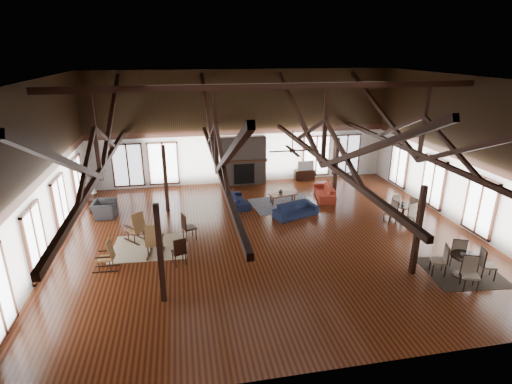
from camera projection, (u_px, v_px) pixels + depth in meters
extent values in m
plane|color=#622F14|center=(270.00, 237.00, 15.72)|extent=(16.00, 16.00, 0.00)
cube|color=black|center=(272.00, 79.00, 13.67)|extent=(16.00, 14.00, 0.02)
cube|color=silver|center=(242.00, 128.00, 21.16)|extent=(16.00, 0.02, 6.00)
cube|color=silver|center=(347.00, 254.00, 8.23)|extent=(16.00, 0.02, 6.00)
cube|color=silver|center=(37.00, 176.00, 13.28)|extent=(0.02, 14.00, 6.00)
cube|color=silver|center=(464.00, 153.00, 16.11)|extent=(0.02, 14.00, 6.00)
cube|color=black|center=(272.00, 87.00, 13.76)|extent=(15.60, 0.18, 0.22)
cube|color=black|center=(100.00, 171.00, 13.62)|extent=(0.16, 13.70, 0.18)
cube|color=black|center=(95.00, 132.00, 13.16)|extent=(0.14, 0.14, 2.70)
cube|color=black|center=(111.00, 118.00, 16.43)|extent=(0.15, 7.07, 3.12)
cube|color=black|center=(69.00, 164.00, 9.97)|extent=(0.15, 7.07, 3.12)
cube|color=black|center=(217.00, 165.00, 14.32)|extent=(0.16, 13.70, 0.18)
cube|color=black|center=(216.00, 128.00, 13.86)|extent=(0.14, 0.14, 2.70)
cube|color=black|center=(208.00, 115.00, 17.14)|extent=(0.15, 7.07, 3.12)
cube|color=black|center=(228.00, 156.00, 10.68)|extent=(0.15, 7.07, 3.12)
cube|color=black|center=(323.00, 159.00, 15.03)|extent=(0.16, 13.70, 0.18)
cube|color=black|center=(325.00, 124.00, 14.57)|extent=(0.14, 0.14, 2.70)
cube|color=black|center=(298.00, 113.00, 17.85)|extent=(0.15, 7.07, 3.12)
cube|color=black|center=(367.00, 150.00, 11.38)|extent=(0.15, 7.07, 3.12)
cube|color=black|center=(419.00, 154.00, 15.74)|extent=(0.16, 13.70, 0.18)
cube|color=black|center=(424.00, 120.00, 15.28)|extent=(0.14, 0.14, 2.70)
cube|color=black|center=(380.00, 110.00, 18.55)|extent=(0.15, 7.07, 3.12)
cube|color=black|center=(490.00, 144.00, 12.09)|extent=(0.15, 7.07, 3.12)
cube|color=black|center=(160.00, 254.00, 11.26)|extent=(0.16, 0.16, 3.05)
cube|color=black|center=(418.00, 231.00, 12.67)|extent=(0.16, 0.16, 3.05)
cube|color=black|center=(166.00, 179.00, 17.72)|extent=(0.16, 0.16, 3.05)
cube|color=black|center=(336.00, 169.00, 19.14)|extent=(0.16, 0.16, 3.05)
cube|color=#685A4F|center=(243.00, 161.00, 21.44)|extent=(2.40, 0.62, 2.60)
cube|color=black|center=(244.00, 174.00, 21.37)|extent=(1.10, 0.06, 1.10)
cube|color=#34190F|center=(244.00, 161.00, 21.17)|extent=(2.50, 0.20, 0.12)
cylinder|color=black|center=(293.00, 141.00, 13.50)|extent=(0.04, 0.04, 0.70)
cylinder|color=black|center=(292.00, 151.00, 13.62)|extent=(0.20, 0.20, 0.10)
cube|color=black|center=(305.00, 150.00, 13.70)|extent=(0.70, 0.12, 0.02)
cube|color=black|center=(289.00, 148.00, 14.04)|extent=(0.12, 0.70, 0.02)
cube|color=black|center=(280.00, 151.00, 13.54)|extent=(0.70, 0.12, 0.02)
cube|color=black|center=(296.00, 154.00, 13.21)|extent=(0.12, 0.70, 0.02)
imported|color=#16203E|center=(296.00, 210.00, 17.55)|extent=(2.14, 1.41, 0.58)
imported|color=#171F40|center=(239.00, 200.00, 18.79)|extent=(1.86, 0.90, 0.52)
imported|color=#A93220|center=(325.00, 192.00, 19.75)|extent=(2.18, 1.18, 0.60)
cube|color=brown|center=(283.00, 194.00, 18.98)|extent=(1.38, 0.92, 0.06)
cube|color=brown|center=(273.00, 201.00, 18.77)|extent=(0.06, 0.06, 0.42)
cube|color=brown|center=(271.00, 198.00, 19.16)|extent=(0.06, 0.06, 0.42)
cube|color=brown|center=(295.00, 200.00, 18.96)|extent=(0.06, 0.06, 0.42)
cube|color=brown|center=(292.00, 197.00, 19.35)|extent=(0.06, 0.06, 0.42)
imported|color=#B2B2B2|center=(281.00, 191.00, 18.98)|extent=(0.24, 0.24, 0.20)
imported|color=#2A2A2C|center=(104.00, 209.00, 17.51)|extent=(1.14, 1.01, 0.70)
cube|color=black|center=(95.00, 205.00, 18.08)|extent=(0.45, 0.45, 0.60)
cylinder|color=black|center=(94.00, 195.00, 17.91)|extent=(0.08, 0.08, 0.36)
cone|color=beige|center=(93.00, 190.00, 17.83)|extent=(0.32, 0.32, 0.26)
cube|color=brown|center=(136.00, 230.00, 15.27)|extent=(0.72, 0.72, 0.05)
cube|color=brown|center=(138.00, 223.00, 15.01)|extent=(0.53, 0.49, 0.75)
cube|color=black|center=(132.00, 242.00, 15.25)|extent=(0.65, 0.73, 0.05)
cube|color=black|center=(141.00, 238.00, 15.57)|extent=(0.65, 0.73, 0.05)
cube|color=brown|center=(155.00, 242.00, 14.24)|extent=(0.60, 0.58, 0.06)
cube|color=brown|center=(153.00, 236.00, 13.89)|extent=(0.56, 0.28, 0.77)
cube|color=black|center=(150.00, 253.00, 14.38)|extent=(0.19, 0.94, 0.06)
cube|color=black|center=(162.00, 253.00, 14.40)|extent=(0.19, 0.94, 0.06)
cube|color=brown|center=(105.00, 259.00, 13.28)|extent=(0.47, 0.49, 0.05)
cube|color=brown|center=(111.00, 250.00, 13.20)|extent=(0.21, 0.47, 0.67)
cube|color=black|center=(105.00, 271.00, 13.23)|extent=(0.82, 0.10, 0.05)
cube|color=black|center=(108.00, 266.00, 13.59)|extent=(0.82, 0.10, 0.05)
cube|color=black|center=(189.00, 228.00, 15.35)|extent=(0.59, 0.59, 0.06)
cube|color=black|center=(184.00, 222.00, 15.15)|extent=(0.19, 0.45, 0.61)
cylinder|color=black|center=(190.00, 233.00, 15.43)|extent=(0.04, 0.04, 0.50)
cube|color=black|center=(179.00, 252.00, 13.58)|extent=(0.54, 0.54, 0.05)
cube|color=black|center=(180.00, 247.00, 13.32)|extent=(0.43, 0.16, 0.57)
cylinder|color=black|center=(179.00, 258.00, 13.66)|extent=(0.04, 0.04, 0.47)
cylinder|color=black|center=(464.00, 256.00, 12.79)|extent=(0.85, 0.85, 0.04)
cylinder|color=black|center=(462.00, 266.00, 12.91)|extent=(0.10, 0.10, 0.71)
cylinder|color=black|center=(461.00, 275.00, 13.03)|extent=(0.51, 0.51, 0.04)
cylinder|color=black|center=(404.00, 206.00, 17.02)|extent=(0.79, 0.79, 0.04)
cylinder|color=black|center=(403.00, 213.00, 17.13)|extent=(0.10, 0.10, 0.65)
cylinder|color=black|center=(402.00, 220.00, 17.24)|extent=(0.47, 0.47, 0.04)
imported|color=#B2B2B2|center=(462.00, 254.00, 12.78)|extent=(0.14, 0.14, 0.09)
imported|color=#B2B2B2|center=(403.00, 204.00, 17.02)|extent=(0.16, 0.16, 0.10)
cube|color=black|center=(304.00, 175.00, 22.47)|extent=(1.12, 0.42, 0.56)
imported|color=#B2B2B2|center=(305.00, 165.00, 22.29)|extent=(0.95, 0.18, 0.54)
cube|color=#CBB58D|center=(150.00, 247.00, 14.88)|extent=(2.85, 2.29, 0.01)
cube|color=#182044|center=(282.00, 204.00, 19.03)|extent=(3.15, 2.53, 0.01)
cube|color=black|center=(462.00, 272.00, 13.23)|extent=(2.56, 2.37, 0.01)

